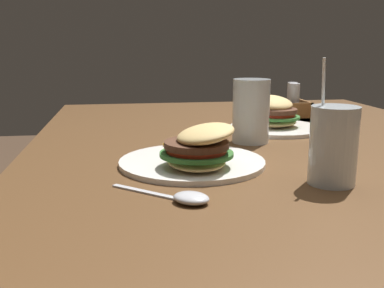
% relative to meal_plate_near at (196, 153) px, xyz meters
% --- Properties ---
extents(dining_table, '(1.69, 1.15, 0.73)m').
position_rel_meal_plate_near_xyz_m(dining_table, '(-0.13, 0.22, -0.12)').
color(dining_table, brown).
rests_on(dining_table, ground_plane).
extents(meal_plate_near, '(0.28, 0.28, 0.10)m').
position_rel_meal_plate_near_xyz_m(meal_plate_near, '(0.00, 0.00, 0.00)').
color(meal_plate_near, white).
rests_on(meal_plate_near, dining_table).
extents(beer_glass, '(0.09, 0.09, 0.15)m').
position_rel_meal_plate_near_xyz_m(beer_glass, '(-0.21, 0.17, 0.04)').
color(beer_glass, silver).
rests_on(beer_glass, dining_table).
extents(juice_glass, '(0.08, 0.08, 0.21)m').
position_rel_meal_plate_near_xyz_m(juice_glass, '(0.13, 0.21, 0.03)').
color(juice_glass, silver).
rests_on(juice_glass, dining_table).
extents(spoon, '(0.14, 0.15, 0.02)m').
position_rel_meal_plate_near_xyz_m(spoon, '(0.18, -0.04, -0.02)').
color(spoon, silver).
rests_on(spoon, dining_table).
extents(meal_plate_far, '(0.25, 0.25, 0.10)m').
position_rel_meal_plate_near_xyz_m(meal_plate_far, '(-0.35, 0.28, 0.00)').
color(meal_plate_far, white).
rests_on(meal_plate_far, dining_table).
extents(condiment_caddy, '(0.12, 0.08, 0.11)m').
position_rel_meal_plate_near_xyz_m(condiment_caddy, '(-0.53, 0.40, 0.01)').
color(condiment_caddy, brown).
rests_on(condiment_caddy, dining_table).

